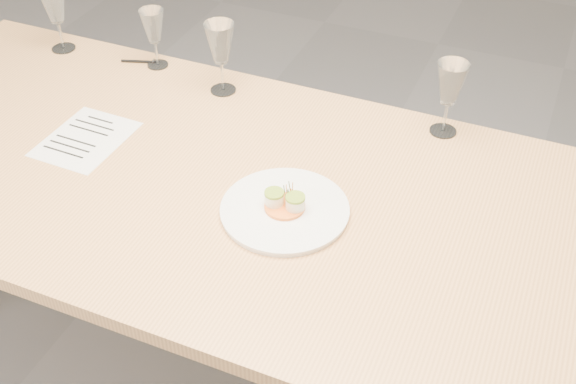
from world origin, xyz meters
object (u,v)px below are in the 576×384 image
at_px(recipe_sheet, 86,139).
at_px(ballpoint_pen, 140,61).
at_px(wine_glass_3, 450,85).
at_px(dinner_plate, 285,209).
at_px(dining_table, 253,208).
at_px(wine_glass_0, 54,5).
at_px(wine_glass_1, 153,27).
at_px(wine_glass_2, 220,45).

relative_size(recipe_sheet, ballpoint_pen, 2.24).
bearing_deg(wine_glass_3, ballpoint_pen, -179.87).
relative_size(dinner_plate, wine_glass_3, 1.46).
bearing_deg(dining_table, wine_glass_0, 155.05).
relative_size(ballpoint_pen, wine_glass_1, 0.63).
distance_m(recipe_sheet, wine_glass_2, 0.47).
distance_m(dining_table, wine_glass_3, 0.62).
bearing_deg(wine_glass_3, recipe_sheet, -154.84).
distance_m(dinner_plate, wine_glass_2, 0.60).
distance_m(wine_glass_2, wine_glass_3, 0.66).
xyz_separation_m(dining_table, wine_glass_0, (-0.88, 0.41, 0.22)).
height_order(ballpoint_pen, wine_glass_2, wine_glass_2).
distance_m(dinner_plate, wine_glass_1, 0.82).
xyz_separation_m(wine_glass_0, wine_glass_1, (0.34, 0.03, -0.02)).
bearing_deg(wine_glass_1, wine_glass_2, -11.38).
xyz_separation_m(wine_glass_0, wine_glass_2, (0.60, -0.02, -0.00)).
distance_m(wine_glass_0, wine_glass_1, 0.34).
relative_size(dinner_plate, wine_glass_0, 1.43).
distance_m(dining_table, wine_glass_2, 0.52).
xyz_separation_m(wine_glass_2, wine_glass_3, (0.66, 0.05, -0.00)).
distance_m(dinner_plate, ballpoint_pen, 0.86).
distance_m(dinner_plate, wine_glass_0, 1.10).
height_order(dining_table, wine_glass_0, wine_glass_0).
bearing_deg(wine_glass_1, ballpoint_pen, -173.68).
xyz_separation_m(dining_table, dinner_plate, (0.11, -0.05, 0.08)).
bearing_deg(wine_glass_1, wine_glass_0, -175.34).
height_order(dining_table, wine_glass_1, wine_glass_1).
xyz_separation_m(dinner_plate, wine_glass_1, (-0.65, 0.49, 0.12)).
height_order(ballpoint_pen, wine_glass_0, wine_glass_0).
height_order(ballpoint_pen, wine_glass_3, wine_glass_3).
distance_m(recipe_sheet, wine_glass_0, 0.56).
bearing_deg(wine_glass_1, recipe_sheet, -86.66).
xyz_separation_m(wine_glass_0, wine_glass_3, (1.26, 0.02, -0.00)).
relative_size(dining_table, ballpoint_pen, 20.22).
xyz_separation_m(ballpoint_pen, wine_glass_0, (-0.28, -0.02, 0.15)).
bearing_deg(wine_glass_0, dinner_plate, -25.04).
distance_m(ballpoint_pen, wine_glass_0, 0.32).
bearing_deg(recipe_sheet, dinner_plate, -4.55).
relative_size(dining_table, wine_glass_2, 10.94).
relative_size(recipe_sheet, wine_glass_0, 1.21).
xyz_separation_m(wine_glass_1, wine_glass_3, (0.92, -0.00, 0.02)).
relative_size(dinner_plate, recipe_sheet, 1.18).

